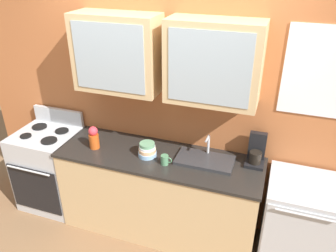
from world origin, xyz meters
name	(u,v)px	position (x,y,z in m)	size (l,w,h in m)	color
ground_plane	(160,227)	(0.00, 0.00, 0.00)	(10.00, 10.00, 0.00)	brown
back_wall_unit	(170,86)	(0.00, 0.32, 1.50)	(4.36, 0.44, 2.80)	#B76638
counter	(159,193)	(0.00, 0.00, 0.45)	(1.98, 0.64, 0.90)	tan
stove_range	(51,168)	(-1.31, 0.00, 0.46)	(0.65, 0.64, 1.08)	silver
sink_faucet	(205,160)	(0.44, 0.06, 0.92)	(0.53, 0.29, 0.23)	#2D2D30
bowl_stack	(147,150)	(-0.10, -0.03, 0.97)	(0.18, 0.18, 0.14)	#8CB7E0
vase	(94,138)	(-0.65, -0.06, 1.02)	(0.10, 0.10, 0.23)	#BF4C19
cup_near_sink	(165,160)	(0.10, -0.11, 0.95)	(0.11, 0.07, 0.09)	#4C7F59
dishwasher	(297,225)	(1.32, 0.00, 0.45)	(0.59, 0.62, 0.90)	silver
coffee_maker	(256,152)	(0.88, 0.20, 1.01)	(0.17, 0.20, 0.29)	black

